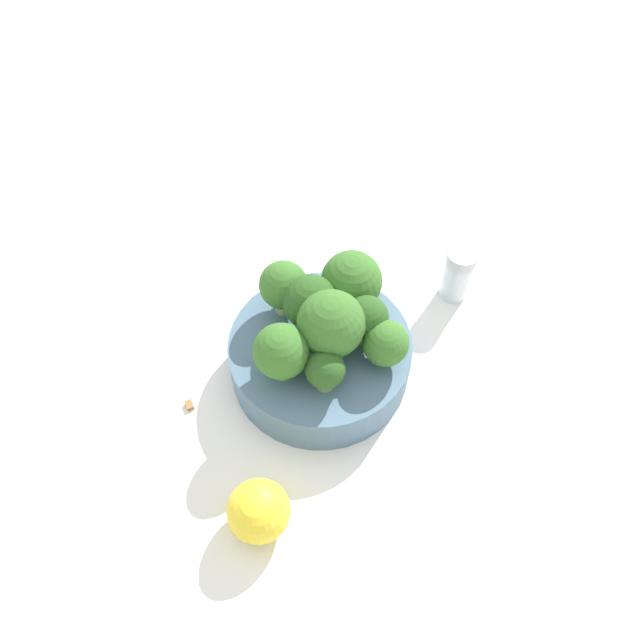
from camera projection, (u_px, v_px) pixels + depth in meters
ground_plane at (320, 370)px, 0.58m from camera, size 3.00×3.00×0.00m
bowl at (320, 357)px, 0.56m from camera, size 0.16×0.16×0.04m
broccoli_floret_0 at (331, 325)px, 0.51m from camera, size 0.06×0.06×0.07m
broccoli_floret_1 at (281, 352)px, 0.50m from camera, size 0.05×0.05×0.06m
broccoli_floret_2 at (284, 287)px, 0.54m from camera, size 0.04×0.04×0.05m
broccoli_floret_3 at (352, 282)px, 0.55m from camera, size 0.05×0.05×0.06m
broccoli_floret_4 at (386, 344)px, 0.52m from camera, size 0.04×0.04×0.04m
broccoli_floret_5 at (310, 303)px, 0.53m from camera, size 0.05×0.05×0.06m
broccoli_floret_6 at (367, 323)px, 0.52m from camera, size 0.04×0.04×0.05m
broccoli_floret_7 at (321, 371)px, 0.50m from camera, size 0.03×0.03×0.04m
pepper_shaker at (458, 274)px, 0.61m from camera, size 0.03×0.03×0.06m
lemon_wedge at (259, 511)px, 0.48m from camera, size 0.05×0.05×0.05m
almond_crumb_0 at (189, 404)px, 0.55m from camera, size 0.01×0.01×0.01m
almond_crumb_1 at (292, 279)px, 0.64m from camera, size 0.01×0.01×0.01m
almond_crumb_2 at (256, 309)px, 0.62m from camera, size 0.01×0.01×0.01m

